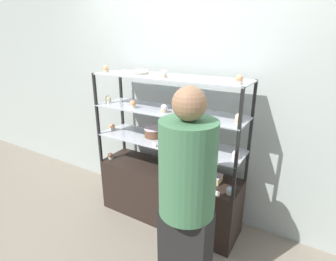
% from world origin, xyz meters
% --- Properties ---
extents(ground_plane, '(20.00, 20.00, 0.00)m').
position_xyz_m(ground_plane, '(0.00, 0.00, 0.00)').
color(ground_plane, gray).
extents(back_wall, '(8.00, 0.05, 2.60)m').
position_xyz_m(back_wall, '(0.00, 0.35, 1.30)').
color(back_wall, '#A8B2AD').
rests_on(back_wall, ground_plane).
extents(display_base, '(1.46, 0.40, 0.58)m').
position_xyz_m(display_base, '(0.00, 0.00, 0.29)').
color(display_base, black).
rests_on(display_base, ground_plane).
extents(display_riser_lower, '(1.46, 0.40, 0.31)m').
position_xyz_m(display_riser_lower, '(0.00, 0.00, 0.87)').
color(display_riser_lower, black).
rests_on(display_riser_lower, display_base).
extents(display_riser_middle, '(1.46, 0.40, 0.31)m').
position_xyz_m(display_riser_middle, '(0.00, 0.00, 1.17)').
color(display_riser_middle, black).
rests_on(display_riser_middle, display_riser_lower).
extents(display_riser_upper, '(1.46, 0.40, 0.31)m').
position_xyz_m(display_riser_upper, '(0.00, 0.00, 1.48)').
color(display_riser_upper, black).
rests_on(display_riser_upper, display_riser_middle).
extents(layer_cake_centerpiece, '(0.20, 0.20, 0.10)m').
position_xyz_m(layer_cake_centerpiece, '(-0.18, 0.03, 0.93)').
color(layer_cake_centerpiece, brown).
rests_on(layer_cake_centerpiece, display_riser_lower).
extents(sheet_cake_frosted, '(0.23, 0.12, 0.07)m').
position_xyz_m(sheet_cake_frosted, '(0.43, 0.02, 0.61)').
color(sheet_cake_frosted, '#DBBC84').
rests_on(sheet_cake_frosted, display_base).
extents(cupcake_0, '(0.05, 0.05, 0.07)m').
position_xyz_m(cupcake_0, '(-0.67, -0.10, 0.61)').
color(cupcake_0, beige).
rests_on(cupcake_0, display_base).
extents(cupcake_1, '(0.05, 0.05, 0.07)m').
position_xyz_m(cupcake_1, '(0.01, -0.08, 0.61)').
color(cupcake_1, white).
rests_on(cupcake_1, display_base).
extents(cupcake_2, '(0.05, 0.05, 0.07)m').
position_xyz_m(cupcake_2, '(0.66, -0.10, 0.61)').
color(cupcake_2, beige).
rests_on(cupcake_2, display_base).
extents(price_tag_0, '(0.04, 0.00, 0.04)m').
position_xyz_m(price_tag_0, '(0.59, -0.18, 0.60)').
color(price_tag_0, white).
rests_on(price_tag_0, display_base).
extents(cupcake_3, '(0.06, 0.06, 0.07)m').
position_xyz_m(cupcake_3, '(-0.68, -0.03, 0.92)').
color(cupcake_3, white).
rests_on(cupcake_3, display_riser_lower).
extents(cupcake_4, '(0.06, 0.06, 0.07)m').
position_xyz_m(cupcake_4, '(0.23, -0.11, 0.92)').
color(cupcake_4, white).
rests_on(cupcake_4, display_riser_lower).
extents(cupcake_5, '(0.06, 0.06, 0.07)m').
position_xyz_m(cupcake_5, '(0.67, -0.04, 0.92)').
color(cupcake_5, beige).
rests_on(cupcake_5, display_riser_lower).
extents(price_tag_1, '(0.04, 0.00, 0.04)m').
position_xyz_m(price_tag_1, '(-0.04, -0.18, 0.91)').
color(price_tag_1, white).
rests_on(price_tag_1, display_riser_lower).
extents(cupcake_6, '(0.06, 0.06, 0.07)m').
position_xyz_m(cupcake_6, '(-0.66, -0.07, 1.23)').
color(cupcake_6, white).
rests_on(cupcake_6, display_riser_middle).
extents(cupcake_7, '(0.06, 0.06, 0.07)m').
position_xyz_m(cupcake_7, '(-0.33, -0.10, 1.23)').
color(cupcake_7, beige).
rests_on(cupcake_7, display_riser_middle).
extents(cupcake_8, '(0.06, 0.06, 0.07)m').
position_xyz_m(cupcake_8, '(0.01, -0.09, 1.23)').
color(cupcake_8, '#CCB28C').
rests_on(cupcake_8, display_riser_middle).
extents(cupcake_9, '(0.06, 0.06, 0.07)m').
position_xyz_m(cupcake_9, '(0.32, -0.06, 1.23)').
color(cupcake_9, white).
rests_on(cupcake_9, display_riser_middle).
extents(cupcake_10, '(0.06, 0.06, 0.07)m').
position_xyz_m(cupcake_10, '(0.67, -0.04, 1.23)').
color(cupcake_10, '#CCB28C').
rests_on(cupcake_10, display_riser_middle).
extents(price_tag_2, '(0.04, 0.00, 0.04)m').
position_xyz_m(price_tag_2, '(0.40, -0.18, 1.22)').
color(price_tag_2, white).
rests_on(price_tag_2, display_riser_middle).
extents(cupcake_11, '(0.06, 0.06, 0.07)m').
position_xyz_m(cupcake_11, '(-0.67, -0.07, 1.53)').
color(cupcake_11, '#CCB28C').
rests_on(cupcake_11, display_riser_upper).
extents(cupcake_12, '(0.06, 0.06, 0.07)m').
position_xyz_m(cupcake_12, '(0.01, -0.08, 1.53)').
color(cupcake_12, '#CCB28C').
rests_on(cupcake_12, display_riser_upper).
extents(cupcake_13, '(0.06, 0.06, 0.07)m').
position_xyz_m(cupcake_13, '(0.66, -0.10, 1.53)').
color(cupcake_13, beige).
rests_on(cupcake_13, display_riser_upper).
extents(price_tag_3, '(0.04, 0.00, 0.04)m').
position_xyz_m(price_tag_3, '(0.01, -0.18, 1.52)').
color(price_tag_3, white).
rests_on(price_tag_3, display_riser_upper).
extents(donut_glazed, '(0.14, 0.14, 0.04)m').
position_xyz_m(donut_glazed, '(-0.31, 0.02, 1.52)').
color(donut_glazed, '#EFE5CC').
rests_on(donut_glazed, display_riser_upper).
extents(customer_figure, '(0.37, 0.37, 1.57)m').
position_xyz_m(customer_figure, '(0.55, -0.68, 0.84)').
color(customer_figure, black).
rests_on(customer_figure, ground_plane).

